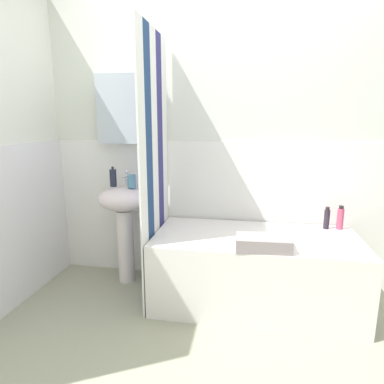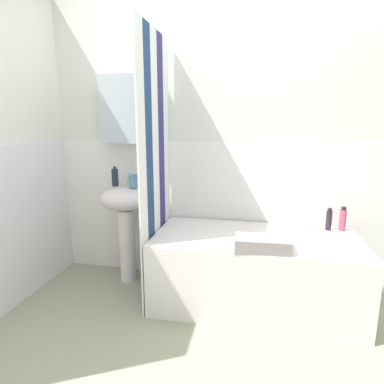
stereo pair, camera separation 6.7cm
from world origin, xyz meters
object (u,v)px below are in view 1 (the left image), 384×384
(shampoo_bottle, at_px, (340,218))
(towel_folded, at_px, (263,243))
(soap_dispenser, at_px, (113,178))
(lotion_bottle, at_px, (327,219))
(sink, at_px, (124,213))
(bathtub, at_px, (254,269))
(toothbrush_cup, at_px, (132,181))

(shampoo_bottle, relative_size, towel_folded, 0.53)
(soap_dispenser, distance_m, shampoo_bottle, 1.85)
(shampoo_bottle, xyz_separation_m, lotion_bottle, (-0.10, -0.01, -0.01))
(sink, distance_m, towel_folded, 1.20)
(bathtub, distance_m, shampoo_bottle, 0.79)
(soap_dispenser, height_order, toothbrush_cup, soap_dispenser)
(toothbrush_cup, bearing_deg, shampoo_bottle, 3.46)
(lotion_bottle, bearing_deg, bathtub, -154.22)
(sink, relative_size, soap_dispenser, 4.92)
(toothbrush_cup, xyz_separation_m, shampoo_bottle, (1.66, 0.10, -0.26))
(toothbrush_cup, xyz_separation_m, towel_folded, (1.05, -0.43, -0.30))
(sink, bearing_deg, towel_folded, -20.65)
(bathtub, height_order, towel_folded, towel_folded)
(toothbrush_cup, height_order, bathtub, toothbrush_cup)
(toothbrush_cup, bearing_deg, sink, -178.79)
(sink, distance_m, shampoo_bottle, 1.73)
(sink, bearing_deg, lotion_bottle, 3.34)
(sink, height_order, soap_dispenser, soap_dispenser)
(bathtub, xyz_separation_m, lotion_bottle, (0.54, 0.26, 0.35))
(sink, bearing_deg, shampoo_bottle, 3.36)
(bathtub, bearing_deg, soap_dispenser, 170.88)
(sink, bearing_deg, soap_dispenser, 166.87)
(soap_dispenser, relative_size, bathtub, 0.11)
(sink, distance_m, lotion_bottle, 1.63)
(shampoo_bottle, bearing_deg, sink, -176.64)
(toothbrush_cup, relative_size, bathtub, 0.07)
(lotion_bottle, distance_m, towel_folded, 0.72)
(soap_dispenser, height_order, towel_folded, soap_dispenser)
(sink, xyz_separation_m, shampoo_bottle, (1.73, 0.10, 0.02))
(sink, relative_size, towel_folded, 2.33)
(soap_dispenser, bearing_deg, sink, -13.13)
(bathtub, bearing_deg, lotion_bottle, 25.78)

